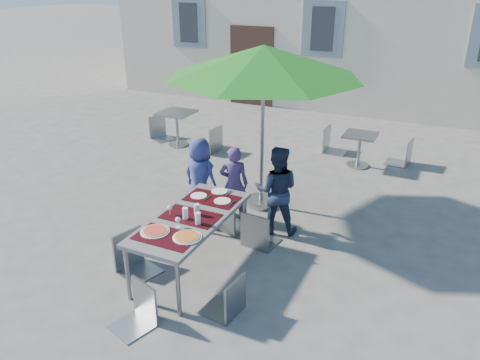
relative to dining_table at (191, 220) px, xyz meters
The scene contains 22 objects.
ground 1.10m from the dining_table, 146.67° to the left, with size 90.00×90.00×0.00m, color #4C4C4E.
dining_table is the anchor object (origin of this frame).
pizza_near_left 0.54m from the dining_table, 108.61° to the right, with size 0.34×0.34×0.03m.
pizza_near_right 0.52m from the dining_table, 63.51° to the right, with size 0.33×0.33×0.03m.
glassware 0.16m from the dining_table, 68.26° to the right, with size 0.50×0.42×0.15m.
place_settings 0.62m from the dining_table, 90.76° to the left, with size 0.62×0.47×0.01m.
child_0 1.57m from the dining_table, 115.62° to the left, with size 0.60×0.39×1.23m, color navy.
child_1 1.42m from the dining_table, 93.87° to the left, with size 0.43×0.28×1.19m, color #4B336A.
child_2 1.48m from the dining_table, 65.51° to the left, with size 0.64×0.37×1.32m, color #1C273E.
chair_0 1.18m from the dining_table, 113.16° to the left, with size 0.41×0.42×0.88m.
chair_1 1.08m from the dining_table, 90.97° to the left, with size 0.55×0.56×1.00m.
chair_2 1.02m from the dining_table, 57.11° to the left, with size 0.48×0.49×0.99m.
chair_3 0.75m from the dining_table, 152.23° to the right, with size 0.55×0.55×0.99m.
chair_4 1.02m from the dining_table, 36.51° to the right, with size 0.45×0.44×0.90m.
chair_5 1.17m from the dining_table, 89.86° to the right, with size 0.51×0.51×0.91m.
patio_umbrella 2.62m from the dining_table, 87.66° to the left, with size 2.96×2.96×2.56m.
cafe_table_0 4.83m from the dining_table, 124.45° to the left, with size 0.71×0.71×0.76m.
bg_chair_l_0 5.39m from the dining_table, 128.55° to the left, with size 0.58×0.58×0.99m.
bg_chair_r_0 4.37m from the dining_table, 115.16° to the left, with size 0.51×0.51×1.03m.
cafe_table_1 4.60m from the dining_table, 75.40° to the left, with size 0.62×0.62×0.66m.
bg_chair_l_1 5.04m from the dining_table, 84.86° to the left, with size 0.47×0.46×1.01m.
bg_chair_r_1 5.28m from the dining_table, 68.34° to the left, with size 0.49×0.48×0.99m.
Camera 1 is at (3.43, -4.81, 3.47)m, focal length 35.00 mm.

